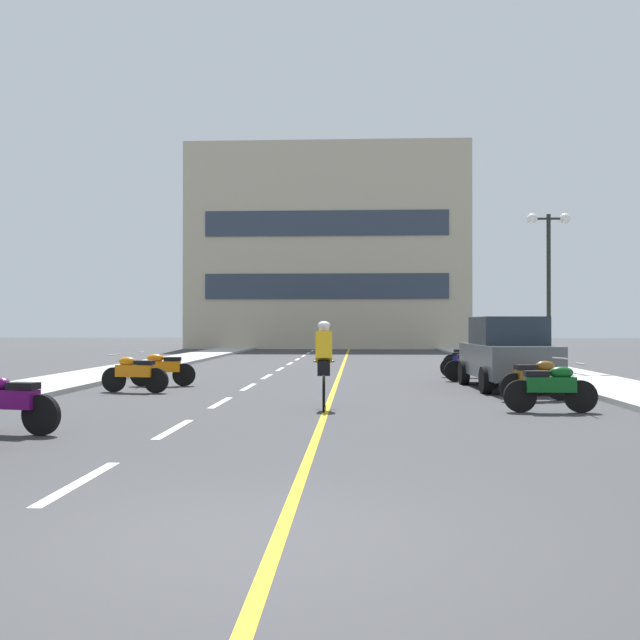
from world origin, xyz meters
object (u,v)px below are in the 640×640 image
motorcycle_2 (8,402)px  motorcycle_8 (469,362)px  parked_car_near (508,353)px  motorcycle_4 (537,379)px  motorcycle_3 (551,387)px  cyclist_rider (324,363)px  motorcycle_7 (474,365)px  motorcycle_6 (162,368)px  street_lamp_mid (549,256)px  motorcycle_9 (475,360)px  motorcycle_5 (134,373)px  motorcycle_10 (468,358)px

motorcycle_2 → motorcycle_8: size_ratio=1.00×
parked_car_near → motorcycle_4: size_ratio=2.56×
motorcycle_3 → motorcycle_4: bearing=83.3°
motorcycle_3 → motorcycle_8: 9.31m
cyclist_rider → motorcycle_7: bearing=61.1°
motorcycle_2 → motorcycle_7: size_ratio=0.99×
motorcycle_3 → motorcycle_6: (-8.69, 5.59, 0.00)m
street_lamp_mid → motorcycle_7: 6.35m
parked_car_near → motorcycle_9: 5.78m
motorcycle_7 → motorcycle_2: bearing=-128.0°
street_lamp_mid → motorcycle_5: size_ratio=3.13×
motorcycle_6 → motorcycle_7: size_ratio=1.00×
parked_car_near → motorcycle_5: 9.25m
motorcycle_8 → parked_car_near: bearing=-84.5°
street_lamp_mid → motorcycle_8: (-3.09, -2.64, -3.50)m
motorcycle_2 → cyclist_rider: bearing=39.1°
motorcycle_3 → motorcycle_4: (0.26, 2.20, 0.00)m
motorcycle_9 → cyclist_rider: bearing=-113.2°
motorcycle_2 → motorcycle_8: 15.15m
motorcycle_8 → motorcycle_9: same height
motorcycle_5 → motorcycle_10: (9.16, 8.75, 0.00)m
motorcycle_9 → motorcycle_3: bearing=-91.6°
motorcycle_2 → cyclist_rider: size_ratio=0.95×
street_lamp_mid → parked_car_near: size_ratio=1.24×
motorcycle_6 → motorcycle_7: 8.72m
street_lamp_mid → motorcycle_7: street_lamp_mid is taller
motorcycle_8 → motorcycle_10: 3.17m
motorcycle_10 → cyclist_rider: (-4.48, -11.98, 0.41)m
motorcycle_3 → cyclist_rider: (-4.21, 0.47, 0.41)m
motorcycle_5 → parked_car_near: bearing=9.6°
motorcycle_6 → motorcycle_9: bearing=31.0°
motorcycle_5 → motorcycle_8: (8.72, 5.61, 0.00)m
street_lamp_mid → motorcycle_10: bearing=169.3°
motorcycle_4 → motorcycle_7: (-0.49, 5.49, 0.00)m
motorcycle_8 → cyclist_rider: cyclist_rider is taller
motorcycle_7 → motorcycle_10: 4.79m
street_lamp_mid → motorcycle_7: size_ratio=3.11×
motorcycle_2 → motorcycle_7: same height
motorcycle_2 → cyclist_rider: cyclist_rider is taller
motorcycle_2 → motorcycle_5: (-0.16, 6.90, 0.00)m
motorcycle_4 → motorcycle_3: bearing=-96.7°
street_lamp_mid → motorcycle_7: bearing=-126.5°
motorcycle_4 → motorcycle_5: bearing=170.7°
motorcycle_3 → motorcycle_6: 10.33m
motorcycle_2 → cyclist_rider: 5.83m
motorcycle_2 → motorcycle_10: 18.04m
motorcycle_4 → motorcycle_5: (-9.14, 1.50, 0.00)m
motorcycle_3 → motorcycle_7: size_ratio=1.00×
street_lamp_mid → motorcycle_10: (-2.65, 0.50, -3.50)m
motorcycle_10 → motorcycle_4: bearing=-90.1°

